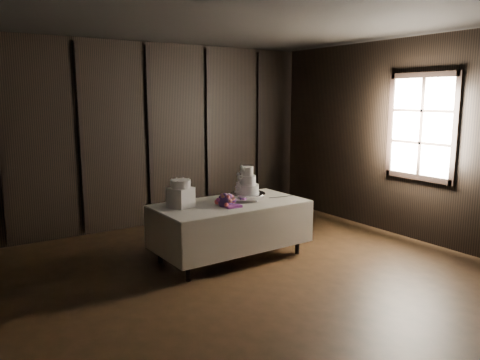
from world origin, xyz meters
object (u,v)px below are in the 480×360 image
Objects in this scene: display_table at (231,228)px; box_pedestal at (181,197)px; cake_stand at (248,196)px; bouquet at (225,201)px; small_cake at (181,184)px; wedding_cake at (247,183)px.

display_table is 0.81m from box_pedestal.
bouquet reaches higher than cake_stand.
display_table is 0.92m from small_cake.
cake_stand is (0.30, 0.04, 0.39)m from display_table.
cake_stand is 1.93× the size of small_cake.
small_cake is at bearing 166.81° from display_table.
cake_stand is 1.86× the size of box_pedestal.
box_pedestal reaches higher than display_table.
bouquet is at bearing -28.35° from small_cake.
cake_stand reaches higher than display_table.
bouquet is 0.56m from box_pedestal.
small_cake reaches higher than bouquet.
wedding_cake is at bearing 3.12° from display_table.
cake_stand is at bearing 5.67° from display_table.
small_cake is (0.00, 0.00, 0.18)m from box_pedestal.
box_pedestal is at bearing -178.45° from wedding_cake.
box_pedestal is at bearing 0.00° from small_cake.
cake_stand is at bearing 38.62° from wedding_cake.
box_pedestal reaches higher than bouquet.
wedding_cake is at bearing -7.32° from small_cake.
bouquet is at bearing -142.95° from display_table.
display_table is 0.49m from cake_stand.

